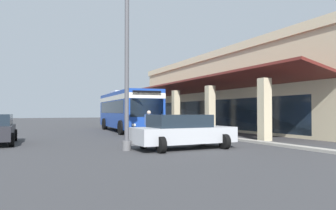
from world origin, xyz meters
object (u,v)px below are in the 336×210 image
object	(u,v)px
lot_light_pole	(127,60)
potted_palm	(141,118)
transit_bus	(127,108)
pedestrian	(149,123)
parked_sedan_silver	(183,131)

from	to	relation	value
lot_light_pole	potted_palm	bearing A→B (deg)	158.95
transit_bus	lot_light_pole	world-z (taller)	lot_light_pole
transit_bus	lot_light_pole	distance (m)	12.86
potted_palm	pedestrian	bearing A→B (deg)	-18.13
transit_bus	lot_light_pole	size ratio (longest dim) A/B	1.63
transit_bus	parked_sedan_silver	size ratio (longest dim) A/B	2.54
parked_sedan_silver	potted_palm	world-z (taller)	potted_palm
transit_bus	pedestrian	size ratio (longest dim) A/B	6.83
parked_sedan_silver	lot_light_pole	xyz separation A→B (m)	(-0.44, -2.36, 3.00)
potted_palm	parked_sedan_silver	bearing A→B (deg)	-15.04
pedestrian	lot_light_pole	bearing A→B (deg)	-31.46
potted_palm	lot_light_pole	size ratio (longest dim) A/B	0.46
pedestrian	potted_palm	distance (m)	17.90
transit_bus	parked_sedan_silver	xyz separation A→B (m)	(12.60, -1.38, -1.10)
parked_sedan_silver	lot_light_pole	world-z (taller)	lot_light_pole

